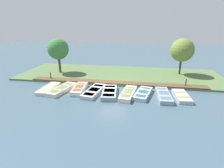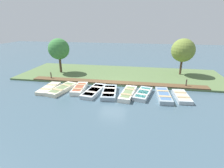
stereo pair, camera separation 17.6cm
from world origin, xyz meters
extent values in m
plane|color=#425B6B|center=(0.00, 0.00, 0.00)|extent=(80.00, 80.00, 0.00)
cube|color=#567042|center=(-5.00, 0.00, 0.09)|extent=(8.00, 24.00, 0.18)
cube|color=brown|center=(-1.53, 0.00, 0.14)|extent=(1.02, 18.17, 0.28)
cube|color=beige|center=(1.08, -6.07, 0.15)|extent=(3.06, 1.05, 0.31)
cube|color=#994C33|center=(1.08, -6.07, 0.29)|extent=(2.51, 0.82, 0.02)
cube|color=tan|center=(1.66, -6.07, 0.32)|extent=(0.31, 0.94, 0.03)
cube|color=tan|center=(0.50, -6.06, 0.32)|extent=(0.31, 0.94, 0.03)
cube|color=beige|center=(1.09, -4.70, 0.17)|extent=(3.59, 1.90, 0.35)
cube|color=#6B7F51|center=(1.09, -4.70, 0.33)|extent=(2.93, 1.51, 0.03)
cube|color=tan|center=(1.72, -4.85, 0.36)|extent=(0.57, 1.13, 0.03)
cube|color=tan|center=(0.45, -4.56, 0.36)|extent=(0.57, 1.13, 0.03)
cube|color=silver|center=(0.79, -3.08, 0.20)|extent=(2.93, 1.23, 0.41)
cube|color=#994C33|center=(0.79, -3.08, 0.39)|extent=(2.40, 0.97, 0.03)
cube|color=tan|center=(1.33, -3.03, 0.42)|extent=(0.36, 0.94, 0.03)
cube|color=tan|center=(0.25, -3.12, 0.42)|extent=(0.36, 0.94, 0.03)
cube|color=#B2BCC1|center=(1.05, -1.58, 0.17)|extent=(3.62, 1.66, 0.33)
cube|color=teal|center=(1.05, -1.58, 0.32)|extent=(2.96, 1.32, 0.03)
cube|color=beige|center=(1.71, -1.68, 0.34)|extent=(0.50, 1.12, 0.03)
cube|color=beige|center=(0.40, -1.49, 0.34)|extent=(0.50, 1.12, 0.03)
cube|color=#8C9EA8|center=(1.15, -0.13, 0.18)|extent=(3.32, 1.57, 0.37)
cube|color=#4C709E|center=(1.15, -0.13, 0.35)|extent=(2.71, 1.24, 0.03)
cube|color=beige|center=(1.76, -0.07, 0.38)|extent=(0.44, 1.17, 0.03)
cube|color=beige|center=(0.55, -0.19, 0.38)|extent=(0.44, 1.17, 0.03)
cube|color=silver|center=(1.17, 1.56, 0.19)|extent=(3.45, 1.44, 0.38)
cube|color=#6B7F51|center=(1.17, 1.56, 0.36)|extent=(2.82, 1.14, 0.03)
cube|color=tan|center=(1.80, 1.48, 0.39)|extent=(0.45, 0.96, 0.03)
cube|color=tan|center=(0.54, 1.64, 0.39)|extent=(0.45, 0.96, 0.03)
cube|color=#B2BCC1|center=(0.93, 2.87, 0.17)|extent=(3.18, 1.78, 0.35)
cube|color=teal|center=(0.93, 2.87, 0.33)|extent=(2.60, 1.41, 0.03)
cube|color=beige|center=(1.48, 2.74, 0.36)|extent=(0.53, 1.06, 0.03)
cube|color=beige|center=(0.37, 3.00, 0.36)|extent=(0.53, 1.06, 0.03)
cube|color=#8C9EA8|center=(1.02, 4.62, 0.18)|extent=(3.36, 1.25, 0.36)
cube|color=#4C709E|center=(1.02, 4.62, 0.35)|extent=(2.75, 0.98, 0.03)
cube|color=tan|center=(1.65, 4.66, 0.38)|extent=(0.38, 1.00, 0.03)
cube|color=tan|center=(0.39, 4.59, 0.38)|extent=(0.38, 1.00, 0.03)
cube|color=#B2BCC1|center=(0.94, 6.13, 0.16)|extent=(2.81, 1.29, 0.32)
cube|color=beige|center=(0.94, 6.13, 0.31)|extent=(2.30, 1.01, 0.03)
cube|color=tan|center=(1.46, 6.16, 0.33)|extent=(0.34, 1.03, 0.03)
cube|color=tan|center=(0.42, 6.09, 0.33)|extent=(0.34, 1.03, 0.03)
cylinder|color=#47382D|center=(-1.61, -7.23, 0.45)|extent=(0.11, 0.11, 0.90)
sphere|color=#47382D|center=(-1.61, -7.23, 0.92)|extent=(0.10, 0.10, 0.10)
cylinder|color=#47382D|center=(-1.61, 6.98, 0.45)|extent=(0.11, 0.11, 0.90)
sphere|color=#47382D|center=(-1.61, 6.98, 0.92)|extent=(0.10, 0.10, 0.10)
cylinder|color=#4C3828|center=(-4.45, -7.44, 1.20)|extent=(0.28, 0.28, 2.40)
sphere|color=#3D7F3D|center=(-4.45, -7.44, 3.09)|extent=(2.53, 2.53, 2.53)
cylinder|color=#4C3828|center=(-6.09, 7.22, 1.17)|extent=(0.25, 0.25, 2.34)
sphere|color=olive|center=(-6.09, 7.22, 3.08)|extent=(2.69, 2.69, 2.69)
camera|label=1|loc=(15.48, 2.51, 6.13)|focal=28.00mm
camera|label=2|loc=(15.45, 2.68, 6.13)|focal=28.00mm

